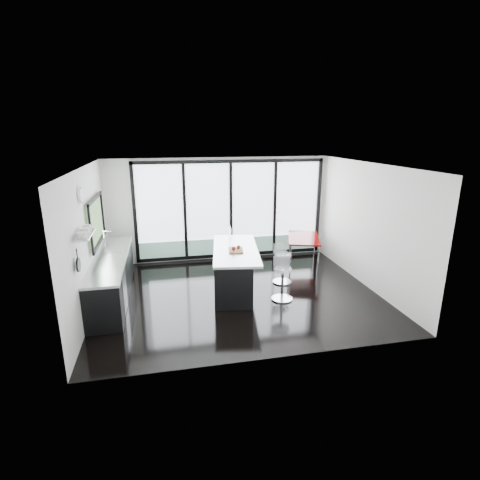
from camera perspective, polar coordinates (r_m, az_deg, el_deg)
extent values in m
cube|color=black|center=(8.35, -0.25, -8.21)|extent=(6.00, 5.00, 0.00)
cube|color=white|center=(7.63, -0.27, 11.31)|extent=(6.00, 5.00, 0.00)
cube|color=silver|center=(10.27, -3.11, 4.66)|extent=(6.00, 0.00, 2.80)
cube|color=white|center=(10.29, -1.43, 4.71)|extent=(5.00, 0.02, 2.50)
cube|color=gray|center=(10.51, -1.35, -0.85)|extent=(5.00, 0.02, 0.44)
cube|color=black|center=(10.10, -8.39, 4.32)|extent=(0.08, 0.04, 2.50)
cube|color=black|center=(10.25, -1.39, 4.66)|extent=(0.08, 0.04, 2.50)
cube|color=black|center=(10.55, 5.33, 4.93)|extent=(0.08, 0.04, 2.50)
cube|color=silver|center=(5.57, 5.01, -5.46)|extent=(6.00, 0.00, 2.80)
cube|color=silver|center=(7.86, -22.21, -0.16)|extent=(0.00, 5.00, 2.80)
cube|color=#537546|center=(8.66, -21.19, 2.76)|extent=(0.02, 1.60, 0.90)
cube|color=#AAADAF|center=(6.94, -22.61, 0.74)|extent=(0.25, 0.80, 0.03)
cylinder|color=white|center=(7.37, -23.15, 6.32)|extent=(0.04, 0.30, 0.30)
cylinder|color=black|center=(6.69, -23.41, -3.49)|extent=(0.03, 0.24, 0.24)
cube|color=silver|center=(8.96, 18.89, 2.09)|extent=(0.00, 5.00, 2.80)
cube|color=black|center=(8.48, -18.91, -5.55)|extent=(0.65, 3.20, 0.87)
cube|color=#AAADAF|center=(8.33, -19.20, -2.61)|extent=(0.69, 3.24, 0.05)
cube|color=#AAADAF|center=(8.80, -18.83, -1.58)|extent=(0.45, 0.48, 0.06)
cylinder|color=silver|center=(8.75, -19.95, -0.10)|extent=(0.02, 0.02, 0.44)
cube|color=#AAADAF|center=(7.76, -17.18, -7.57)|extent=(0.03, 0.60, 0.80)
cube|color=black|center=(8.47, -1.23, -4.56)|extent=(1.11, 2.35, 0.89)
cube|color=#AAADAF|center=(8.32, -0.68, -1.51)|extent=(1.32, 2.44, 0.05)
cube|color=#A1703C|center=(8.16, -0.64, -1.57)|extent=(0.37, 0.45, 0.03)
sphere|color=maroon|center=(8.09, -0.99, -1.27)|extent=(0.11, 0.11, 0.09)
sphere|color=brown|center=(8.20, -0.23, -1.06)|extent=(0.10, 0.10, 0.09)
cylinder|color=silver|center=(9.01, -1.56, 0.99)|extent=(0.08, 0.08, 0.29)
cylinder|color=silver|center=(8.00, 6.46, -6.66)|extent=(0.49, 0.49, 0.71)
cylinder|color=silver|center=(8.88, 6.50, -4.28)|extent=(0.52, 0.52, 0.72)
cube|color=#720907|center=(10.20, 9.59, -1.60)|extent=(1.20, 1.57, 0.74)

